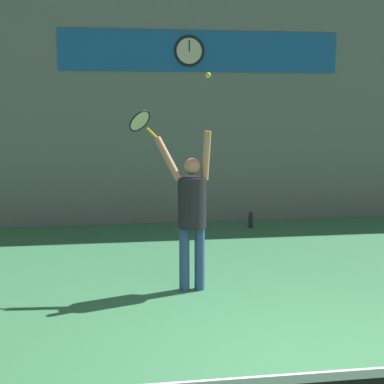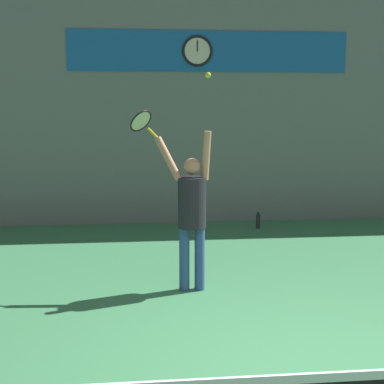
{
  "view_description": "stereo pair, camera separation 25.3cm",
  "coord_description": "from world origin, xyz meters",
  "px_view_note": "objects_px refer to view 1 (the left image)",
  "views": [
    {
      "loc": [
        -1.67,
        -4.1,
        2.31
      ],
      "look_at": [
        -0.75,
        2.39,
        1.27
      ],
      "focal_mm": 50.0,
      "sensor_mm": 36.0,
      "label": 1
    },
    {
      "loc": [
        -1.42,
        -4.13,
        2.31
      ],
      "look_at": [
        -0.75,
        2.39,
        1.27
      ],
      "focal_mm": 50.0,
      "sensor_mm": 36.0,
      "label": 2
    }
  ],
  "objects_px": {
    "tennis_player": "(192,209)",
    "tennis_ball": "(208,75)",
    "scoreboard_clock": "(189,51)",
    "water_bottle": "(251,221)",
    "tennis_racket": "(140,122)"
  },
  "relations": [
    {
      "from": "scoreboard_clock",
      "to": "water_bottle",
      "type": "height_order",
      "value": "scoreboard_clock"
    },
    {
      "from": "tennis_player",
      "to": "water_bottle",
      "type": "bearing_deg",
      "value": 64.13
    },
    {
      "from": "scoreboard_clock",
      "to": "tennis_player",
      "type": "bearing_deg",
      "value": -97.36
    },
    {
      "from": "scoreboard_clock",
      "to": "tennis_racket",
      "type": "xyz_separation_m",
      "value": [
        -1.12,
        -3.6,
        -1.26
      ]
    },
    {
      "from": "scoreboard_clock",
      "to": "tennis_player",
      "type": "height_order",
      "value": "scoreboard_clock"
    },
    {
      "from": "scoreboard_clock",
      "to": "water_bottle",
      "type": "bearing_deg",
      "value": -30.46
    },
    {
      "from": "tennis_ball",
      "to": "tennis_racket",
      "type": "bearing_deg",
      "value": 151.82
    },
    {
      "from": "tennis_racket",
      "to": "tennis_ball",
      "type": "height_order",
      "value": "tennis_ball"
    },
    {
      "from": "scoreboard_clock",
      "to": "tennis_player",
      "type": "relative_size",
      "value": 0.29
    },
    {
      "from": "scoreboard_clock",
      "to": "tennis_racket",
      "type": "bearing_deg",
      "value": -107.26
    },
    {
      "from": "tennis_racket",
      "to": "tennis_ball",
      "type": "xyz_separation_m",
      "value": [
        0.8,
        -0.43,
        0.57
      ]
    },
    {
      "from": "tennis_player",
      "to": "water_bottle",
      "type": "distance_m",
      "value": 3.83
    },
    {
      "from": "tennis_ball",
      "to": "water_bottle",
      "type": "relative_size",
      "value": 0.22
    },
    {
      "from": "scoreboard_clock",
      "to": "water_bottle",
      "type": "xyz_separation_m",
      "value": [
        1.11,
        -0.65,
        -3.24
      ]
    },
    {
      "from": "tennis_player",
      "to": "tennis_ball",
      "type": "height_order",
      "value": "tennis_ball"
    }
  ]
}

